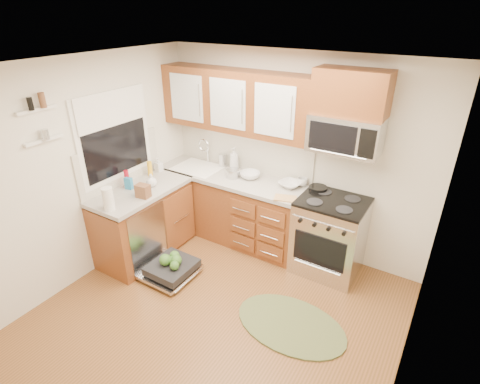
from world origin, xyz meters
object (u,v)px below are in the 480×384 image
Objects in this scene: microwave at (345,134)px; paper_towel_roll at (108,199)px; sink at (198,176)px; bowl_b at (250,175)px; range at (329,236)px; rug at (291,325)px; upper_cabinets at (236,101)px; dishwasher at (170,269)px; cutting_board at (285,198)px; bowl_a at (290,184)px; cup at (302,182)px; stock_pot at (233,173)px; skillet at (318,188)px.

microwave is 2.91× the size of paper_towel_roll.
bowl_b is at bearing 6.38° from sink.
range is 0.82× the size of rug.
sink is (-0.52, -0.16, -1.07)m from upper_cabinets.
cutting_board is at bearing 41.62° from dishwasher.
cup is at bearing 42.20° from bowl_a.
dishwasher is 1.43m from stock_pot.
bowl_a is at bearing -2.18° from upper_cabinets.
rug is at bearing -37.56° from stock_pot.
rug is (1.44, -1.22, -1.86)m from upper_cabinets.
cup is (1.45, 0.23, 0.18)m from sink.
range is 5.20× the size of stock_pot.
paper_towel_roll reaches higher than sink.
dishwasher is 1.93m from cup.
dishwasher is (-1.54, -1.13, -0.38)m from range.
paper_towel_roll reaches higher than bowl_b.
sink is 0.89× the size of dishwasher.
sink is at bearing 151.40° from rug.
rug is at bearing -77.10° from skillet.
upper_cabinets is at bearing 177.82° from bowl_a.
sink is at bearing -170.99° from cup.
upper_cabinets is at bearing 83.96° from dishwasher.
microwave is 1.36m from bowl_b.
cup is (0.67, 0.14, 0.01)m from bowl_b.
dishwasher is at bearing -70.80° from sink.
dishwasher is at bearing -99.76° from stock_pot.
paper_towel_roll is at bearing -93.94° from sink.
bowl_b is at bearing 176.13° from range.
microwave is at bearing -1.02° from upper_cabinets.
bowl_a is at bearing 105.85° from cutting_board.
dishwasher is 0.60× the size of rug.
cup is at bearing 15.33° from stock_pot.
upper_cabinets is at bearing -175.36° from cup.
dishwasher is at bearing -108.03° from bowl_b.
upper_cabinets reaches higher than microwave.
paper_towel_roll is (-2.03, -1.57, -0.64)m from microwave.
upper_cabinets is at bearing 158.48° from cutting_board.
bowl_b is at bearing 59.99° from paper_towel_roll.
microwave is 1.23× the size of sink.
skillet is 0.46m from cutting_board.
rug is at bearing -44.47° from bowl_b.
range reaches higher than sink.
paper_towel_roll reaches higher than skillet.
cutting_board is at bearing -21.52° from upper_cabinets.
paper_towel_roll is (-0.68, -1.43, 0.08)m from stock_pot.
skillet reaches higher than rug.
skillet is 0.90m from bowl_b.
stock_pot is 0.71× the size of bowl_b.
paper_towel_roll reaches higher than stock_pot.
stock_pot is (-1.35, -0.02, 0.50)m from range.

